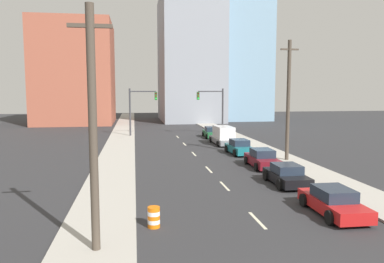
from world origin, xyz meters
TOP-DOWN VIEW (x-y plane):
  - sidewalk_left at (-7.40, 48.13)m, footprint 3.34×96.26m
  - sidewalk_right at (7.40, 48.13)m, footprint 3.34×96.26m
  - lane_stripe_at_9m at (0.00, 8.92)m, footprint 0.16×2.40m
  - lane_stripe_at_15m at (0.00, 15.49)m, footprint 0.16×2.40m
  - lane_stripe_at_21m at (0.00, 20.68)m, footprint 0.16×2.40m
  - lane_stripe_at_28m at (0.00, 28.16)m, footprint 0.16×2.40m
  - lane_stripe_at_35m at (0.00, 35.15)m, footprint 0.16×2.40m
  - lane_stripe_at_42m at (0.00, 42.05)m, footprint 0.16×2.40m
  - building_brick_left at (-16.68, 66.96)m, footprint 14.00×16.00m
  - building_office_center at (5.87, 70.96)m, footprint 12.00×20.00m
  - building_glass_right at (16.06, 74.96)m, footprint 13.00×20.00m
  - traffic_signal_left at (-5.28, 43.68)m, footprint 3.81×0.35m
  - traffic_signal_right at (5.58, 43.68)m, footprint 3.81×0.35m
  - utility_pole_left_near at (-7.26, 6.43)m, footprint 1.60×0.32m
  - utility_pole_right_mid at (7.53, 23.23)m, footprint 1.60×0.32m
  - traffic_barrel at (-4.94, 8.74)m, footprint 0.56×0.56m
  - sedan_red at (4.04, 9.20)m, footprint 2.14×4.56m
  - sedan_black at (4.12, 15.24)m, footprint 2.19×4.27m
  - sedan_maroon at (4.48, 20.98)m, footprint 2.15×4.60m
  - sedan_teal at (4.41, 27.40)m, footprint 2.19×4.42m
  - box_truck_gray at (4.43, 34.22)m, footprint 2.42×5.84m
  - sedan_green at (4.44, 40.81)m, footprint 2.20×4.61m

SIDE VIEW (x-z plane):
  - lane_stripe_at_9m at x=0.00m, z-range 0.00..0.01m
  - lane_stripe_at_15m at x=0.00m, z-range 0.00..0.01m
  - lane_stripe_at_21m at x=0.00m, z-range 0.00..0.01m
  - lane_stripe_at_28m at x=0.00m, z-range 0.00..0.01m
  - lane_stripe_at_35m at x=0.00m, z-range 0.00..0.01m
  - lane_stripe_at_42m at x=0.00m, z-range 0.00..0.01m
  - sidewalk_left at x=-7.40m, z-range 0.00..0.12m
  - sidewalk_right at x=7.40m, z-range 0.00..0.12m
  - traffic_barrel at x=-4.94m, z-range 0.00..0.95m
  - sedan_red at x=4.04m, z-range -0.05..1.31m
  - sedan_black at x=4.12m, z-range -0.05..1.31m
  - sedan_green at x=4.44m, z-range -0.07..1.38m
  - sedan_teal at x=4.41m, z-range -0.06..1.40m
  - sedan_maroon at x=4.48m, z-range -0.07..1.41m
  - box_truck_gray at x=4.43m, z-range -0.06..2.06m
  - traffic_signal_left at x=-5.28m, z-range 0.91..7.43m
  - traffic_signal_right at x=5.58m, z-range 0.91..7.43m
  - utility_pole_left_near at x=-7.26m, z-range 0.12..9.40m
  - utility_pole_right_mid at x=7.53m, z-range 0.13..10.63m
  - building_brick_left at x=-16.68m, z-range 0.00..19.10m
  - building_office_center at x=5.87m, z-range 0.00..25.85m
  - building_glass_right at x=16.06m, z-range 0.00..35.44m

